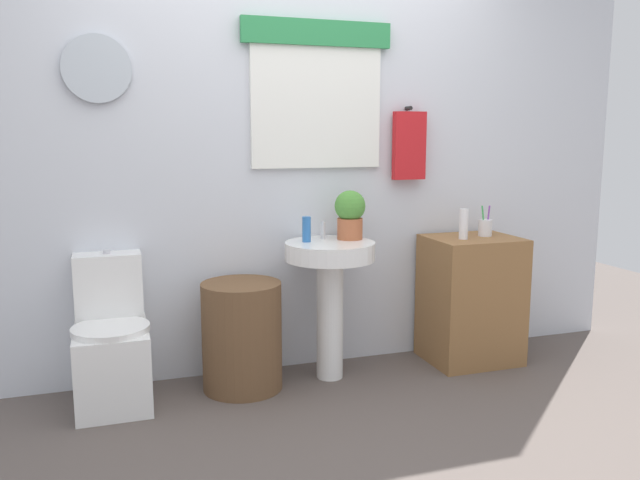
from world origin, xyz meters
name	(u,v)px	position (x,y,z in m)	size (l,w,h in m)	color
ground_plane	(360,449)	(0.00, 0.00, 0.00)	(8.00, 8.00, 0.00)	#564C47
back_wall	(288,145)	(0.00, 1.15, 1.31)	(4.40, 0.18, 2.60)	silver
toilet	(112,347)	(-1.02, 0.88, 0.29)	(0.38, 0.51, 0.78)	white
laundry_hamper	(242,336)	(-0.35, 0.85, 0.29)	(0.43, 0.43, 0.59)	brown
pedestal_sink	(330,277)	(0.15, 0.85, 0.58)	(0.50, 0.50, 0.78)	white
faucet	(323,230)	(0.15, 0.97, 0.83)	(0.03, 0.03, 0.10)	silver
wooden_cabinet	(471,299)	(1.06, 0.85, 0.38)	(0.53, 0.44, 0.76)	olive
soap_bottle	(307,229)	(0.03, 0.90, 0.85)	(0.05, 0.05, 0.14)	#2D6BB7
potted_plant	(350,213)	(0.29, 0.91, 0.93)	(0.18, 0.18, 0.28)	#AD5B38
lotion_bottle	(464,224)	(0.97, 0.81, 0.85)	(0.05, 0.05, 0.18)	white
toothbrush_cup	(485,227)	(1.15, 0.87, 0.81)	(0.08, 0.08, 0.19)	silver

